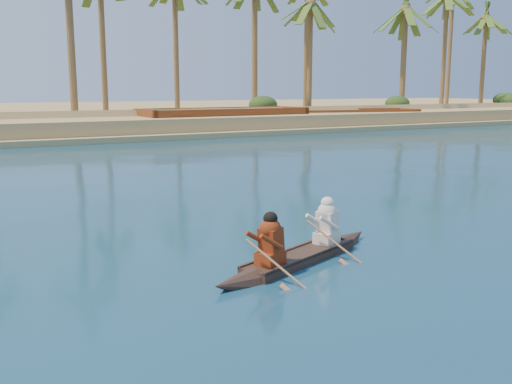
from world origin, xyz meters
TOP-DOWN VIEW (x-y plane):
  - ground at (0.00, 0.00)m, footprint 160.00×160.00m
  - sandy_embankment at (0.00, 46.89)m, footprint 150.00×51.00m
  - palm_grove at (0.00, 35.00)m, footprint 110.00×14.00m
  - shrub_cluster at (0.00, 31.50)m, footprint 100.00×6.00m
  - canoe at (-8.00, -3.38)m, footprint 4.68×2.27m
  - barge_mid at (5.28, 27.00)m, footprint 12.84×4.49m
  - barge_right at (17.98, 27.00)m, footprint 11.16×6.03m

SIDE VIEW (x-z plane):
  - ground at x=0.00m, z-range 0.00..0.00m
  - canoe at x=-8.00m, z-range -0.40..0.91m
  - sandy_embankment at x=0.00m, z-range -0.22..1.28m
  - barge_right at x=17.98m, z-range -0.27..1.50m
  - barge_mid at x=5.28m, z-range -0.32..1.81m
  - shrub_cluster at x=0.00m, z-range 0.00..2.40m
  - palm_grove at x=0.00m, z-range 0.00..16.00m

